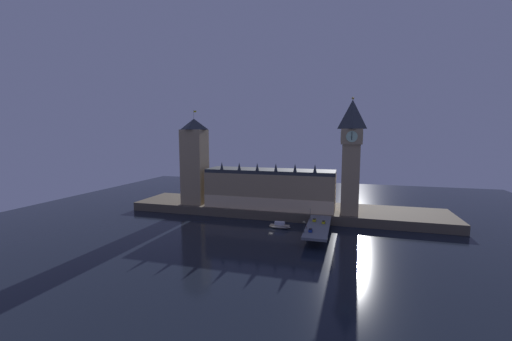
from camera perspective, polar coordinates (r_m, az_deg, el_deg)
name	(u,v)px	position (r m, az deg, el deg)	size (l,w,h in m)	color
ground_plane	(271,229)	(191.48, 2.72, -10.62)	(400.00, 400.00, 0.00)	black
embankment	(283,210)	(227.52, 5.00, -7.10)	(220.00, 42.00, 5.92)	brown
parliament_hall	(270,188)	(219.66, 2.54, -3.26)	(89.02, 24.10, 31.90)	tan
clock_tower	(351,153)	(205.44, 16.91, 3.02)	(13.22, 13.33, 73.61)	tan
victoria_tower	(195,161)	(234.10, -11.09, 1.65)	(16.19, 16.19, 68.08)	tan
bridge	(318,228)	(181.29, 11.17, -10.25)	(12.54, 46.00, 5.99)	slate
car_northbound_lead	(314,220)	(188.96, 10.56, -8.83)	(2.08, 4.02, 1.59)	yellow
car_northbound_trail	(310,230)	(169.00, 9.87, -10.66)	(2.02, 3.83, 1.58)	navy
car_southbound_trail	(324,222)	(185.69, 12.19, -9.14)	(1.91, 4.21, 1.56)	yellow
pedestrian_near_rail	(306,227)	(174.19, 9.15, -10.06)	(0.38, 0.38, 1.73)	black
pedestrian_far_rail	(310,219)	(190.38, 9.77, -8.65)	(0.38, 0.38, 1.67)	black
street_lamp_near	(304,225)	(166.31, 8.71, -9.82)	(1.34, 0.60, 6.08)	#2D3333
street_lamp_far	(310,211)	(194.48, 9.83, -7.32)	(1.34, 0.60, 6.71)	#2D3333
boat_upstream	(280,226)	(193.28, 4.32, -10.00)	(13.33, 4.03, 4.11)	#B2A893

